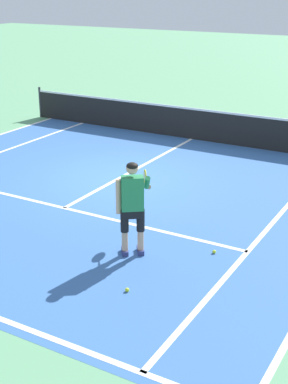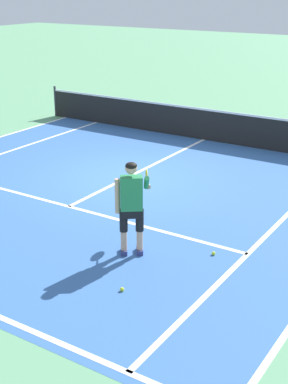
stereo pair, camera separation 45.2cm
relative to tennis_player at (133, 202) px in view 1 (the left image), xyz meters
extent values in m
plane|color=#609E70|center=(-2.36, 3.23, -0.99)|extent=(80.00, 80.00, 0.00)
cube|color=#3866A8|center=(-2.36, 2.38, -0.99)|extent=(10.98, 10.59, 0.00)
cube|color=white|center=(-2.36, 1.07, -0.99)|extent=(8.23, 0.10, 0.01)
cube|color=white|center=(-2.36, 4.27, -0.99)|extent=(0.10, 6.40, 0.01)
cube|color=white|center=(1.76, 2.38, -0.99)|extent=(0.10, 10.19, 0.01)
cylinder|color=#333338|center=(-8.30, 7.47, -0.45)|extent=(0.08, 0.08, 1.07)
cube|color=black|center=(-2.36, 7.47, -0.53)|extent=(11.84, 0.02, 0.91)
cube|color=white|center=(-2.36, 7.47, -0.05)|extent=(11.84, 0.03, 0.06)
cube|color=navy|center=(-0.13, -0.08, -0.94)|extent=(0.25, 0.29, 0.09)
cube|color=navy|center=(0.10, 0.09, -0.94)|extent=(0.25, 0.29, 0.09)
cylinder|color=tan|center=(-0.10, -0.11, -0.72)|extent=(0.11, 0.11, 0.36)
cylinder|color=black|center=(-0.10, -0.11, -0.33)|extent=(0.14, 0.14, 0.41)
cylinder|color=tan|center=(0.12, 0.06, -0.72)|extent=(0.11, 0.11, 0.36)
cylinder|color=black|center=(0.12, 0.06, -0.33)|extent=(0.14, 0.14, 0.41)
cube|color=black|center=(0.01, -0.03, -0.17)|extent=(0.39, 0.36, 0.20)
cube|color=#28844C|center=(0.01, -0.03, 0.17)|extent=(0.44, 0.40, 0.60)
cylinder|color=tan|center=(-0.18, -0.17, 0.12)|extent=(0.09, 0.09, 0.62)
cylinder|color=#28844C|center=(0.17, 0.20, 0.32)|extent=(0.23, 0.26, 0.29)
cylinder|color=tan|center=(0.08, 0.40, 0.18)|extent=(0.24, 0.28, 0.14)
sphere|color=tan|center=(0.00, -0.02, 0.62)|extent=(0.21, 0.21, 0.21)
ellipsoid|color=black|center=(0.02, -0.04, 0.67)|extent=(0.28, 0.28, 0.12)
cylinder|color=#232326|center=(-0.04, 0.58, 0.15)|extent=(0.14, 0.18, 0.03)
cylinder|color=yellow|center=(-0.13, 0.70, 0.15)|extent=(0.08, 0.09, 0.02)
torus|color=yellow|center=(-0.24, 0.85, 0.15)|extent=(0.20, 0.25, 0.30)
cylinder|color=silver|center=(-0.24, 0.85, 0.15)|extent=(0.15, 0.20, 0.25)
sphere|color=#CCE02D|center=(1.26, 0.71, -0.96)|extent=(0.07, 0.07, 0.07)
sphere|color=#CCE02D|center=(0.59, -1.17, -0.96)|extent=(0.07, 0.07, 0.07)
camera|label=1|loc=(4.55, -7.56, 3.55)|focal=51.74mm
camera|label=2|loc=(4.94, -7.33, 3.55)|focal=51.74mm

